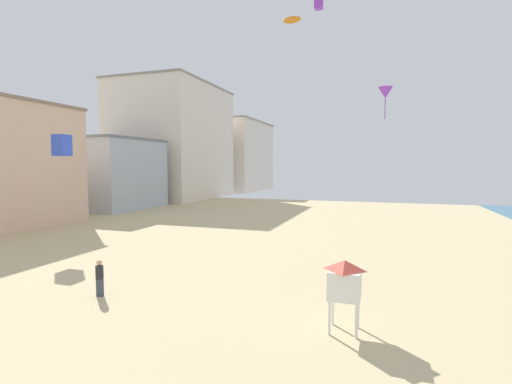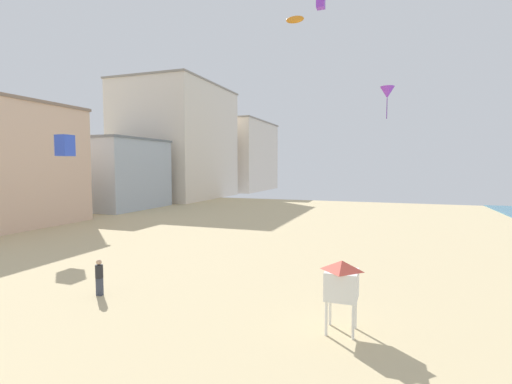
{
  "view_description": "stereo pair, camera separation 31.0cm",
  "coord_description": "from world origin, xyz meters",
  "px_view_note": "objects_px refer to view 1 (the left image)",
  "views": [
    {
      "loc": [
        11.73,
        -2.32,
        5.84
      ],
      "look_at": [
        5.16,
        16.85,
        4.41
      ],
      "focal_mm": 26.21,
      "sensor_mm": 36.0,
      "label": 1
    },
    {
      "loc": [
        12.02,
        -2.22,
        5.84
      ],
      "look_at": [
        5.16,
        16.85,
        4.41
      ],
      "focal_mm": 26.21,
      "sensor_mm": 36.0,
      "label": 2
    }
  ],
  "objects_px": {
    "kite_orange_parafoil": "(292,20)",
    "kite_purple_delta": "(385,93)",
    "lifeguard_stand": "(345,280)",
    "kite_flyer": "(100,276)",
    "kite_purple_box": "(319,2)",
    "kite_blue_box": "(62,145)"
  },
  "relations": [
    {
      "from": "kite_orange_parafoil",
      "to": "kite_blue_box",
      "type": "relative_size",
      "value": 1.28
    },
    {
      "from": "kite_flyer",
      "to": "kite_purple_box",
      "type": "distance_m",
      "value": 25.0
    },
    {
      "from": "lifeguard_stand",
      "to": "kite_flyer",
      "type": "bearing_deg",
      "value": 173.32
    },
    {
      "from": "kite_flyer",
      "to": "kite_purple_delta",
      "type": "xyz_separation_m",
      "value": [
        11.9,
        13.62,
        9.79
      ]
    },
    {
      "from": "kite_orange_parafoil",
      "to": "kite_purple_delta",
      "type": "relative_size",
      "value": 0.95
    },
    {
      "from": "kite_purple_box",
      "to": "kite_purple_delta",
      "type": "distance_m",
      "value": 9.65
    },
    {
      "from": "kite_flyer",
      "to": "kite_purple_delta",
      "type": "relative_size",
      "value": 0.77
    },
    {
      "from": "kite_orange_parafoil",
      "to": "kite_purple_delta",
      "type": "bearing_deg",
      "value": -55.06
    },
    {
      "from": "lifeguard_stand",
      "to": "kite_purple_delta",
      "type": "bearing_deg",
      "value": 78.79
    },
    {
      "from": "lifeguard_stand",
      "to": "kite_orange_parafoil",
      "type": "bearing_deg",
      "value": 101.07
    },
    {
      "from": "kite_purple_box",
      "to": "kite_blue_box",
      "type": "distance_m",
      "value": 22.22
    },
    {
      "from": "lifeguard_stand",
      "to": "kite_purple_delta",
      "type": "height_order",
      "value": "kite_purple_delta"
    },
    {
      "from": "kite_flyer",
      "to": "kite_orange_parafoil",
      "type": "distance_m",
      "value": 34.73
    },
    {
      "from": "lifeguard_stand",
      "to": "kite_blue_box",
      "type": "height_order",
      "value": "kite_blue_box"
    },
    {
      "from": "kite_blue_box",
      "to": "kite_orange_parafoil",
      "type": "bearing_deg",
      "value": 56.97
    },
    {
      "from": "kite_purple_box",
      "to": "kite_orange_parafoil",
      "type": "height_order",
      "value": "kite_orange_parafoil"
    },
    {
      "from": "lifeguard_stand",
      "to": "kite_purple_box",
      "type": "height_order",
      "value": "kite_purple_box"
    },
    {
      "from": "kite_purple_box",
      "to": "kite_blue_box",
      "type": "relative_size",
      "value": 0.63
    },
    {
      "from": "kite_flyer",
      "to": "kite_orange_parafoil",
      "type": "xyz_separation_m",
      "value": [
        2.04,
        27.72,
        20.82
      ]
    },
    {
      "from": "lifeguard_stand",
      "to": "kite_blue_box",
      "type": "distance_m",
      "value": 23.53
    },
    {
      "from": "kite_orange_parafoil",
      "to": "kite_purple_box",
      "type": "bearing_deg",
      "value": -66.79
    },
    {
      "from": "kite_flyer",
      "to": "kite_orange_parafoil",
      "type": "height_order",
      "value": "kite_orange_parafoil"
    }
  ]
}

